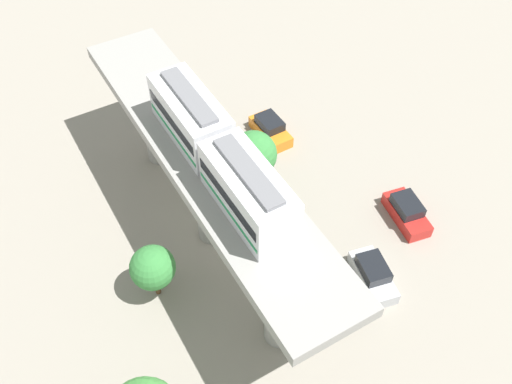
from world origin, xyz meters
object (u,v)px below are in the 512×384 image
at_px(parked_car_silver, 373,275).
at_px(tree_near_viaduct, 253,154).
at_px(train, 218,152).
at_px(parked_car_orange, 270,129).
at_px(parked_car_red, 407,212).
at_px(tree_far_corner, 153,268).

distance_m(parked_car_silver, tree_near_viaduct, 11.89).
relative_size(train, parked_car_orange, 3.21).
relative_size(parked_car_red, tree_far_corner, 1.03).
xyz_separation_m(parked_car_silver, tree_near_viaduct, (-2.63, 11.24, 2.88)).
bearing_deg(tree_far_corner, parked_car_silver, -26.77).
bearing_deg(parked_car_red, tree_far_corner, 179.85).
relative_size(train, tree_far_corner, 3.13).
distance_m(parked_car_red, tree_near_viaduct, 11.88).
relative_size(parked_car_silver, tree_near_viaduct, 0.83).
distance_m(train, parked_car_orange, 15.44).
xyz_separation_m(parked_car_orange, parked_car_red, (3.93, -12.58, 0.00)).
distance_m(parked_car_orange, tree_near_viaduct, 6.69).
bearing_deg(tree_near_viaduct, train, -138.08).
xyz_separation_m(parked_car_red, tree_far_corner, (-18.15, 3.37, 2.12)).
bearing_deg(train, tree_far_corner, -174.04).
bearing_deg(parked_car_orange, parked_car_red, -73.33).
relative_size(train, tree_near_viaduct, 2.52).
height_order(parked_car_orange, parked_car_red, same).
bearing_deg(parked_car_orange, tree_near_viaduct, -134.25).
height_order(train, tree_far_corner, train).
height_order(parked_car_silver, tree_far_corner, tree_far_corner).
xyz_separation_m(train, parked_car_orange, (8.94, 8.66, -9.14)).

